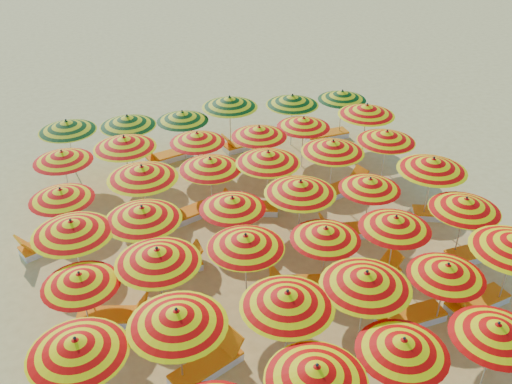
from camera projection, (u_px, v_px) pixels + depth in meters
ground at (261, 248)px, 16.49m from camera, size 120.00×120.00×0.00m
umbrella_2 at (317, 373)px, 10.31m from camera, size 2.31×2.31×2.06m
umbrella_3 at (403, 346)px, 11.00m from camera, size 2.08×2.08×1.95m
umbrella_4 at (497, 330)px, 11.34m from camera, size 2.07×2.07×1.95m
umbrella_6 at (76, 346)px, 10.81m from camera, size 2.55×2.55×2.09m
umbrella_7 at (177, 318)px, 11.35m from camera, size 2.64×2.64×2.19m
umbrella_8 at (287, 299)px, 11.86m from camera, size 2.21×2.21×2.15m
umbrella_9 at (366, 279)px, 12.38m from camera, size 2.38×2.38×2.16m
umbrella_10 at (447, 270)px, 13.00m from camera, size 2.20×2.20×1.90m
umbrella_12 at (80, 279)px, 12.75m from camera, size 2.36×2.36×1.89m
umbrella_13 at (157, 256)px, 13.11m from camera, size 2.32×2.32×2.15m
umbrella_14 at (246, 241)px, 13.75m from camera, size 2.42×2.42×2.04m
umbrella_15 at (326, 233)px, 14.23m from camera, size 2.34×2.34×1.90m
umbrella_16 at (395, 223)px, 14.51m from camera, size 2.03×2.03×1.98m
umbrella_17 at (466, 204)px, 15.18m from camera, size 2.21×2.21×2.03m
umbrella_18 at (72, 227)px, 14.05m from camera, size 2.59×2.59×2.16m
umbrella_19 at (142, 213)px, 14.61m from camera, size 2.67×2.67×2.15m
umbrella_20 at (232, 203)px, 15.38m from camera, size 2.18×2.18×1.93m
umbrella_21 at (300, 187)px, 15.72m from camera, size 2.09×2.09×2.14m
umbrella_22 at (370, 184)px, 16.31m from camera, size 2.35×2.35×1.90m
umbrella_23 at (433, 164)px, 16.75m from camera, size 2.25×2.25×2.19m
umbrella_24 at (61, 194)px, 15.79m from camera, size 2.15×2.15×1.91m
umbrella_25 at (142, 172)px, 16.36m from camera, size 2.09×2.09×2.19m
umbrella_26 at (210, 164)px, 17.09m from camera, size 2.36×2.36×2.03m
umbrella_27 at (268, 157)px, 17.27m from camera, size 2.11×2.11×2.12m
umbrella_28 at (333, 146)px, 17.86m from camera, size 2.65×2.65×2.13m
umbrella_29 at (387, 136)px, 18.65m from camera, size 2.10×2.10×2.04m
umbrella_30 at (62, 156)px, 17.64m from camera, size 2.08×2.08×1.95m
umbrella_31 at (124, 142)px, 18.10m from camera, size 2.64×2.64×2.14m
umbrella_32 at (197, 138)px, 18.76m from camera, size 2.26×2.26×1.95m
umbrella_33 at (259, 132)px, 19.04m from camera, size 2.38×2.38×2.00m
umbrella_34 at (303, 122)px, 19.74m from camera, size 2.28×2.28×1.97m
umbrella_35 at (367, 110)px, 20.25m from camera, size 2.52×2.52×2.16m
umbrella_36 at (67, 126)px, 19.28m from camera, size 2.57×2.57×2.08m
umbrella_37 at (128, 121)px, 19.63m from camera, size 2.49×2.49×2.07m
umbrella_38 at (182, 116)px, 20.21m from camera, size 2.41×2.41×1.96m
umbrella_39 at (230, 102)px, 20.79m from camera, size 2.27×2.27×2.19m
umbrella_40 at (292, 100)px, 21.15m from camera, size 2.57×2.57×2.10m
umbrella_41 at (342, 95)px, 21.85m from camera, size 1.95×1.95×1.97m
lounger_3 at (208, 366)px, 12.57m from camera, size 1.82×1.21×0.69m
lounger_4 at (409, 318)px, 13.84m from camera, size 1.75×0.65×0.69m
lounger_5 at (476, 302)px, 14.31m from camera, size 1.80×0.85×0.69m
lounger_6 at (115, 317)px, 13.87m from camera, size 1.83×1.05×0.69m
lounger_7 at (301, 285)px, 14.88m from camera, size 1.82×1.01×0.69m
lounger_8 at (370, 274)px, 15.24m from camera, size 1.78×0.76×0.69m
lounger_9 at (476, 252)px, 16.05m from camera, size 1.75×0.62×0.69m
lounger_10 at (172, 267)px, 15.51m from camera, size 1.76×0.68×0.69m
lounger_11 at (347, 231)px, 16.94m from camera, size 1.80×0.85×0.69m
lounger_12 at (442, 213)px, 17.74m from camera, size 1.82×1.20×0.69m
lounger_13 at (49, 243)px, 16.41m from camera, size 1.82×1.21×0.69m
lounger_14 at (194, 212)px, 17.80m from camera, size 1.83×1.12×0.69m
lounger_15 at (250, 208)px, 18.02m from camera, size 1.82×1.17×0.69m
lounger_16 at (344, 188)px, 19.06m from camera, size 1.82×1.03×0.69m
lounger_17 at (169, 156)px, 20.99m from camera, size 1.82×1.00×0.69m
lounger_18 at (244, 144)px, 21.80m from camera, size 1.82×0.95×0.69m
lounger_19 at (326, 135)px, 22.49m from camera, size 1.76×0.67×0.69m
beachgoer_b at (282, 188)px, 17.95m from camera, size 0.76×0.63×1.43m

